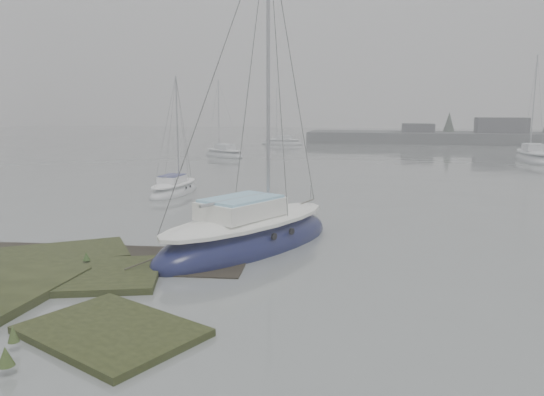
{
  "coord_description": "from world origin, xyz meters",
  "views": [
    {
      "loc": [
        5.84,
        -9.82,
        4.61
      ],
      "look_at": [
        2.46,
        6.15,
        1.8
      ],
      "focal_mm": 35.0,
      "sensor_mm": 36.0,
      "label": 1
    }
  ],
  "objects": [
    {
      "name": "ground",
      "position": [
        0.0,
        30.0,
        0.0
      ],
      "size": [
        160.0,
        160.0,
        0.0
      ],
      "primitive_type": "plane",
      "color": "slate",
      "rests_on": "ground"
    },
    {
      "name": "sailboat_main",
      "position": [
        1.55,
        6.68,
        0.35
      ],
      "size": [
        5.97,
        8.24,
        11.19
      ],
      "rotation": [
        0.0,
        0.0,
        -0.48
      ],
      "color": "#11153B",
      "rests_on": "ground"
    },
    {
      "name": "sailboat_white",
      "position": [
        -5.12,
        16.57,
        0.21
      ],
      "size": [
        1.83,
        4.85,
        6.73
      ],
      "rotation": [
        0.0,
        0.0,
        -0.06
      ],
      "color": "silver",
      "rests_on": "ground"
    },
    {
      "name": "sailboat_far_a",
      "position": [
        -8.86,
        37.75,
        0.24
      ],
      "size": [
        5.37,
        4.75,
        7.66
      ],
      "rotation": [
        0.0,
        0.0,
        0.91
      ],
      "color": "#9FA5A9",
      "rests_on": "ground"
    },
    {
      "name": "sailboat_far_b",
      "position": [
        18.32,
        39.24,
        0.3
      ],
      "size": [
        2.28,
        6.88,
        9.7
      ],
      "rotation": [
        0.0,
        0.0,
        -0.0
      ],
      "color": "#A7ADB0",
      "rests_on": "ground"
    },
    {
      "name": "sailboat_far_c",
      "position": [
        -6.56,
        54.65,
        0.23
      ],
      "size": [
        5.43,
        2.44,
        7.4
      ],
      "rotation": [
        0.0,
        0.0,
        1.43
      ],
      "color": "#AFB4B9",
      "rests_on": "ground"
    }
  ]
}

